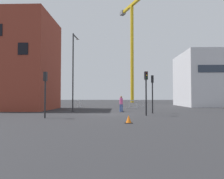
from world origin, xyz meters
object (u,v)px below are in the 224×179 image
construction_crane (133,37)px  traffic_light_far (146,86)px  traffic_light_median (152,88)px  streetlamp_tall (74,66)px  traffic_light_crosswalk (45,87)px  traffic_cone_orange (129,120)px  pedestrian_walking (121,103)px

construction_crane → traffic_light_far: 40.36m
traffic_light_median → streetlamp_tall: bearing=163.8°
construction_crane → traffic_light_median: 38.08m
streetlamp_tall → traffic_light_far: 9.14m
traffic_light_crosswalk → traffic_light_median: bearing=27.7°
traffic_light_crosswalk → traffic_light_far: traffic_light_far is taller
traffic_light_median → traffic_cone_orange: bearing=-110.4°
traffic_light_far → traffic_cone_orange: size_ratio=7.80×
traffic_light_crosswalk → traffic_cone_orange: 7.07m
construction_crane → streetlamp_tall: construction_crane is taller
construction_crane → traffic_cone_orange: bearing=-94.7°
streetlamp_tall → traffic_light_median: streetlamp_tall is taller
pedestrian_walking → traffic_cone_orange: (0.29, -9.29, -0.77)m
traffic_light_median → traffic_light_far: bearing=-111.3°
traffic_light_median → traffic_cone_orange: 8.18m
traffic_light_crosswalk → pedestrian_walking: 8.94m
pedestrian_walking → traffic_cone_orange: 9.33m
traffic_light_far → traffic_light_median: size_ratio=1.02×
traffic_light_far → traffic_light_median: traffic_light_far is taller
traffic_light_crosswalk → traffic_light_far: 8.24m
traffic_light_crosswalk → traffic_light_median: 10.05m
traffic_light_median → pedestrian_walking: 3.89m
construction_crane → pedestrian_walking: construction_crane is taller
traffic_light_median → pedestrian_walking: (-3.02, 1.93, -1.51)m
traffic_light_far → streetlamp_tall: bearing=146.4°
construction_crane → traffic_light_median: (-0.74, -34.81, -15.41)m
construction_crane → traffic_light_median: size_ratio=7.41×
streetlamp_tall → traffic_light_crosswalk: size_ratio=2.46×
pedestrian_walking → traffic_light_far: bearing=-64.9°
streetlamp_tall → traffic_light_crosswalk: (-0.60, -7.07, -2.64)m
streetlamp_tall → traffic_light_far: streetlamp_tall is taller
construction_crane → traffic_light_far: bearing=-92.6°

